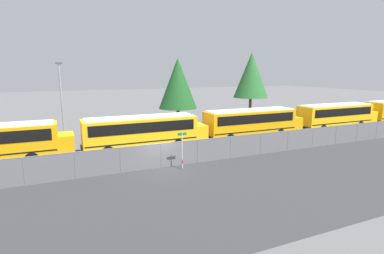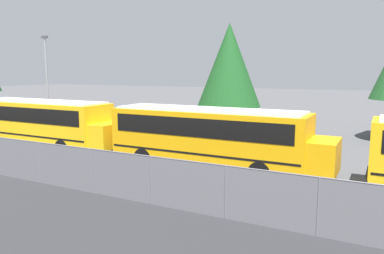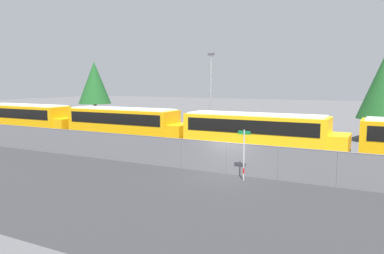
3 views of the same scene
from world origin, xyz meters
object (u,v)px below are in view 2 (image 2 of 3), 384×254
school_bus_4 (212,134)px  tree_2 (229,65)px  school_bus_3 (43,120)px  light_pole (47,79)px

school_bus_4 → tree_2: size_ratio=1.29×
school_bus_3 → light_pole: (-6.69, 6.41, 2.53)m
school_bus_3 → light_pole: light_pole is taller
school_bus_4 → light_pole: light_pole is taller
light_pole → tree_2: (14.80, 5.79, 1.14)m
school_bus_4 → tree_2: bearing=108.2°
school_bus_3 → tree_2: tree_2 is taller
tree_2 → light_pole: bearing=-158.6°
light_pole → tree_2: size_ratio=0.90×
school_bus_4 → tree_2: 13.18m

